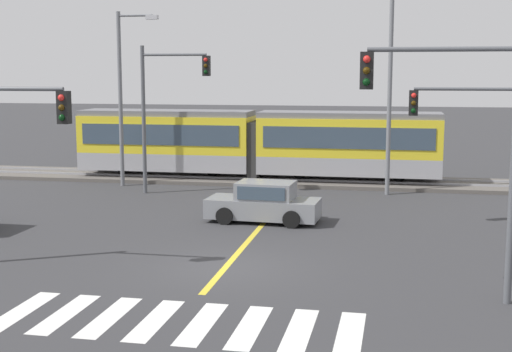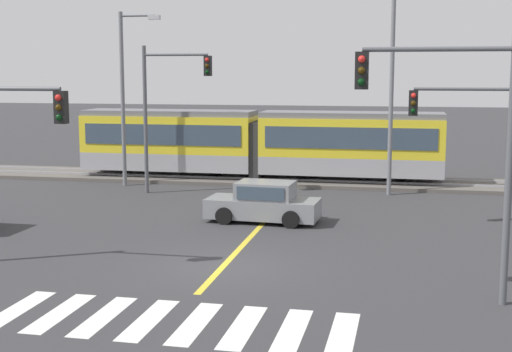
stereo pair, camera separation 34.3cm
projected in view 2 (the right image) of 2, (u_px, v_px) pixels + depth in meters
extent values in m
plane|color=#333335|center=(222.00, 267.00, 20.53)|extent=(200.00, 200.00, 0.00)
cube|color=#56514C|center=(301.00, 181.00, 36.32)|extent=(120.00, 4.00, 0.18)
cube|color=#939399|center=(299.00, 180.00, 35.61)|extent=(120.00, 0.08, 0.10)
cube|color=#939399|center=(303.00, 176.00, 37.00)|extent=(120.00, 0.08, 0.10)
cube|color=#9E9EA3|center=(170.00, 160.00, 37.59)|extent=(9.00, 2.60, 0.90)
cube|color=yellow|center=(170.00, 134.00, 37.38)|extent=(9.00, 2.60, 1.90)
cube|color=#384756|center=(161.00, 135.00, 36.10)|extent=(8.28, 0.04, 1.04)
cube|color=slate|center=(169.00, 113.00, 37.23)|extent=(9.00, 2.39, 0.28)
cylinder|color=black|center=(216.00, 170.00, 37.16)|extent=(0.70, 0.20, 0.70)
cylinder|color=black|center=(126.00, 167.00, 38.14)|extent=(0.70, 0.20, 0.70)
cube|color=#9E9EA3|center=(351.00, 165.00, 35.70)|extent=(9.00, 2.60, 0.90)
cube|color=yellow|center=(351.00, 137.00, 35.49)|extent=(9.00, 2.60, 1.90)
cube|color=#384756|center=(350.00, 138.00, 34.21)|extent=(8.28, 0.04, 1.04)
cube|color=slate|center=(352.00, 115.00, 35.34)|extent=(9.00, 2.39, 0.28)
cylinder|color=black|center=(401.00, 175.00, 35.27)|extent=(0.70, 0.20, 0.70)
cylinder|color=black|center=(302.00, 172.00, 36.25)|extent=(0.70, 0.20, 0.70)
cube|color=#2D2D2D|center=(258.00, 149.00, 36.54)|extent=(0.50, 2.34, 2.80)
cube|color=silver|center=(17.00, 309.00, 16.87)|extent=(0.59, 2.81, 0.01)
cube|color=silver|center=(60.00, 313.00, 16.64)|extent=(0.59, 2.81, 0.01)
cube|color=silver|center=(104.00, 316.00, 16.41)|extent=(0.59, 2.81, 0.01)
cube|color=silver|center=(149.00, 320.00, 16.18)|extent=(0.59, 2.81, 0.01)
cube|color=silver|center=(195.00, 323.00, 15.95)|extent=(0.59, 2.81, 0.01)
cube|color=silver|center=(243.00, 327.00, 15.72)|extent=(0.59, 2.81, 0.01)
cube|color=silver|center=(292.00, 331.00, 15.49)|extent=(0.59, 2.81, 0.01)
cube|color=silver|center=(343.00, 335.00, 15.26)|extent=(0.59, 2.81, 0.01)
cube|color=gold|center=(261.00, 225.00, 26.20)|extent=(0.20, 16.91, 0.01)
cube|color=gray|center=(263.00, 208.00, 26.75)|extent=(4.29, 1.95, 0.72)
cube|color=gray|center=(266.00, 190.00, 26.63)|extent=(2.19, 1.64, 0.64)
cube|color=#384756|center=(240.00, 189.00, 26.88)|extent=(0.18, 1.43, 0.52)
cube|color=#384756|center=(260.00, 194.00, 25.88)|extent=(1.78, 0.15, 0.48)
cylinder|color=black|center=(224.00, 216.00, 26.29)|extent=(0.65, 0.26, 0.64)
cylinder|color=black|center=(237.00, 207.00, 27.91)|extent=(0.65, 0.26, 0.64)
cylinder|color=black|center=(291.00, 219.00, 25.64)|extent=(0.65, 0.26, 0.64)
cylinder|color=black|center=(300.00, 211.00, 27.27)|extent=(0.65, 0.26, 0.64)
cylinder|color=#515459|center=(2.00, 89.00, 19.84)|extent=(3.50, 0.12, 0.12)
cube|color=black|center=(61.00, 107.00, 19.56)|extent=(0.32, 0.28, 0.90)
sphere|color=red|center=(58.00, 98.00, 19.37)|extent=(0.18, 0.18, 0.18)
sphere|color=#3A2706|center=(59.00, 108.00, 19.41)|extent=(0.18, 0.18, 0.18)
sphere|color=black|center=(59.00, 117.00, 19.45)|extent=(0.18, 0.18, 0.18)
cylinder|color=#515459|center=(145.00, 120.00, 32.74)|extent=(0.18, 0.18, 6.77)
cylinder|color=#515459|center=(176.00, 55.00, 32.01)|extent=(3.00, 0.12, 0.12)
cube|color=black|center=(208.00, 66.00, 31.79)|extent=(0.32, 0.28, 0.90)
sphere|color=red|center=(207.00, 60.00, 31.60)|extent=(0.18, 0.18, 0.18)
sphere|color=#3A2706|center=(207.00, 66.00, 31.64)|extent=(0.18, 0.18, 0.18)
sphere|color=black|center=(207.00, 72.00, 31.68)|extent=(0.18, 0.18, 0.18)
cylinder|color=#515459|center=(509.00, 173.00, 16.80)|extent=(0.18, 0.18, 6.44)
cylinder|color=#515459|center=(437.00, 49.00, 16.73)|extent=(3.50, 0.12, 0.12)
cube|color=black|center=(362.00, 71.00, 17.15)|extent=(0.32, 0.28, 0.90)
sphere|color=red|center=(362.00, 59.00, 16.97)|extent=(0.18, 0.18, 0.18)
sphere|color=#3A2706|center=(361.00, 71.00, 17.01)|extent=(0.18, 0.18, 0.18)
sphere|color=black|center=(361.00, 82.00, 17.05)|extent=(0.18, 0.18, 0.18)
cylinder|color=#515459|center=(472.00, 89.00, 24.83)|extent=(4.00, 0.12, 0.12)
cube|color=black|center=(413.00, 103.00, 25.30)|extent=(0.32, 0.28, 0.90)
sphere|color=red|center=(414.00, 96.00, 25.11)|extent=(0.18, 0.18, 0.18)
sphere|color=#3A2706|center=(413.00, 103.00, 25.15)|extent=(0.18, 0.18, 0.18)
sphere|color=black|center=(413.00, 111.00, 25.19)|extent=(0.18, 0.18, 0.18)
cylinder|color=slate|center=(123.00, 100.00, 34.77)|extent=(0.20, 0.20, 8.45)
cylinder|color=slate|center=(137.00, 16.00, 34.02)|extent=(1.70, 0.12, 0.12)
cube|color=#B2B2B7|center=(154.00, 17.00, 33.87)|extent=(0.56, 0.28, 0.20)
cylinder|color=slate|center=(391.00, 89.00, 31.98)|extent=(0.20, 0.20, 9.63)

